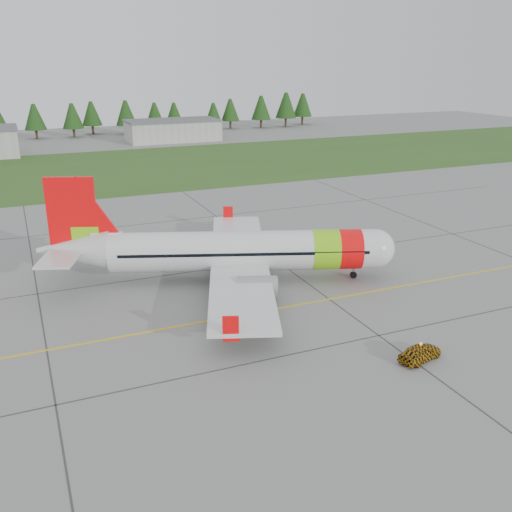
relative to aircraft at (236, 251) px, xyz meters
name	(u,v)px	position (x,y,z in m)	size (l,w,h in m)	color
ground	(266,360)	(-3.71, -15.92, -3.10)	(320.00, 320.00, 0.00)	gray
aircraft	(236,251)	(0.00, 0.00, 0.00)	(34.08, 32.39, 10.75)	silver
follow_me_car	(421,338)	(6.76, -20.42, -1.24)	(1.50, 1.27, 3.73)	orange
grass_strip	(99,170)	(-3.71, 66.08, -3.08)	(320.00, 50.00, 0.03)	#30561E
taxi_guideline	(229,317)	(-3.71, -7.92, -3.09)	(120.00, 0.25, 0.02)	gold
hangar_east	(173,131)	(21.29, 102.08, -0.50)	(24.00, 12.00, 5.20)	#A8A8A3
treeline	(67,119)	(-3.71, 122.08, 1.90)	(160.00, 8.00, 10.00)	#1C3F14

